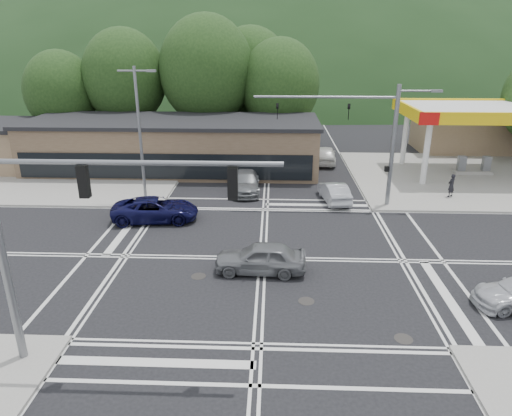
{
  "coord_description": "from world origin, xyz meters",
  "views": [
    {
      "loc": [
        0.5,
        -21.09,
        10.63
      ],
      "look_at": [
        -0.48,
        3.69,
        1.4
      ],
      "focal_mm": 32.0,
      "sensor_mm": 36.0,
      "label": 1
    }
  ],
  "objects_px": {
    "car_queue_b": "(325,155)",
    "car_northbound": "(246,182)",
    "pedestrian": "(451,185)",
    "car_queue_a": "(334,192)",
    "car_grey_center": "(260,258)",
    "car_blue_west": "(155,209)"
  },
  "relations": [
    {
      "from": "car_queue_a",
      "to": "car_queue_b",
      "type": "relative_size",
      "value": 0.88
    },
    {
      "from": "pedestrian",
      "to": "car_grey_center",
      "type": "bearing_deg",
      "value": 8.44
    },
    {
      "from": "car_blue_west",
      "to": "pedestrian",
      "type": "relative_size",
      "value": 3.18
    },
    {
      "from": "car_blue_west",
      "to": "car_queue_a",
      "type": "relative_size",
      "value": 1.28
    },
    {
      "from": "car_queue_a",
      "to": "car_queue_b",
      "type": "xyz_separation_m",
      "value": [
        0.44,
        10.36,
        0.12
      ]
    },
    {
      "from": "car_grey_center",
      "to": "pedestrian",
      "type": "distance_m",
      "value": 17.3
    },
    {
      "from": "car_northbound",
      "to": "car_grey_center",
      "type": "bearing_deg",
      "value": -86.95
    },
    {
      "from": "car_grey_center",
      "to": "pedestrian",
      "type": "xyz_separation_m",
      "value": [
        13.07,
        11.33,
        0.23
      ]
    },
    {
      "from": "car_queue_a",
      "to": "car_grey_center",
      "type": "bearing_deg",
      "value": 56.63
    },
    {
      "from": "car_queue_a",
      "to": "pedestrian",
      "type": "xyz_separation_m",
      "value": [
        8.28,
        0.93,
        0.3
      ]
    },
    {
      "from": "car_blue_west",
      "to": "car_queue_a",
      "type": "height_order",
      "value": "car_blue_west"
    },
    {
      "from": "car_queue_b",
      "to": "pedestrian",
      "type": "xyz_separation_m",
      "value": [
        7.84,
        -9.43,
        0.18
      ]
    },
    {
      "from": "car_grey_center",
      "to": "car_northbound",
      "type": "bearing_deg",
      "value": -171.11
    },
    {
      "from": "car_grey_center",
      "to": "car_queue_a",
      "type": "bearing_deg",
      "value": 157.44
    },
    {
      "from": "car_queue_a",
      "to": "car_northbound",
      "type": "distance_m",
      "value": 6.55
    },
    {
      "from": "car_northbound",
      "to": "car_queue_b",
      "type": "bearing_deg",
      "value": 47.74
    },
    {
      "from": "car_blue_west",
      "to": "car_queue_b",
      "type": "bearing_deg",
      "value": -46.08
    },
    {
      "from": "pedestrian",
      "to": "car_queue_a",
      "type": "bearing_deg",
      "value": -26.07
    },
    {
      "from": "car_blue_west",
      "to": "car_queue_b",
      "type": "relative_size",
      "value": 1.12
    },
    {
      "from": "car_queue_b",
      "to": "car_northbound",
      "type": "height_order",
      "value": "car_queue_b"
    },
    {
      "from": "car_blue_west",
      "to": "car_grey_center",
      "type": "bearing_deg",
      "value": -140.09
    },
    {
      "from": "car_blue_west",
      "to": "car_grey_center",
      "type": "height_order",
      "value": "car_grey_center"
    }
  ]
}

